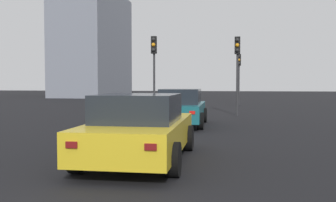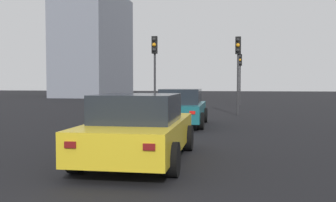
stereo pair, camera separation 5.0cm
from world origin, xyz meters
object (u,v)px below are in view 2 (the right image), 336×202
object	(u,v)px
traffic_light_far_left	(238,59)
traffic_light_near_right	(155,59)
car_teal_lead	(181,108)
car_yellow_second	(140,128)
traffic_light_near_left	(240,69)

from	to	relation	value
traffic_light_far_left	traffic_light_near_right	bearing A→B (deg)	-74.10
car_teal_lead	traffic_light_far_left	xyz separation A→B (m)	(4.99, -2.32, 2.26)
car_teal_lead	traffic_light_near_right	size ratio (longest dim) A/B	1.00
car_teal_lead	car_yellow_second	world-z (taller)	car_teal_lead
car_teal_lead	traffic_light_near_left	distance (m)	15.12
car_teal_lead	traffic_light_far_left	size ratio (longest dim) A/B	1.01
car_yellow_second	traffic_light_near_right	distance (m)	11.57
traffic_light_near_left	traffic_light_near_right	bearing A→B (deg)	-16.43
car_teal_lead	car_yellow_second	xyz separation A→B (m)	(-6.92, 0.00, -0.00)
traffic_light_near_right	traffic_light_far_left	distance (m)	4.38
traffic_light_far_left	car_yellow_second	bearing A→B (deg)	-4.97
car_yellow_second	traffic_light_near_right	world-z (taller)	traffic_light_near_right
traffic_light_far_left	car_teal_lead	bearing A→B (deg)	-18.91
car_teal_lead	traffic_light_near_left	world-z (taller)	traffic_light_near_left
traffic_light_near_right	car_yellow_second	bearing A→B (deg)	10.87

